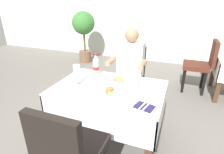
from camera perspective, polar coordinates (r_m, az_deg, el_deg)
ground_plane at (r=2.37m, az=-3.67°, el=-19.86°), size 11.00×11.00×0.00m
back_wall at (r=5.13m, az=13.49°, el=20.64°), size 11.00×0.12×2.88m
main_dining_table at (r=2.10m, az=-0.99°, el=-7.22°), size 1.20×0.82×0.72m
chair_far_diner_seat at (r=2.78m, az=5.20°, el=0.61°), size 0.44×0.50×0.97m
chair_near_camera_side at (r=1.54m, az=-13.08°, el=-21.34°), size 0.44×0.50×0.97m
seated_diner_far at (r=2.62m, az=5.46°, el=2.82°), size 0.50×0.46×1.26m
plate_near_camera at (r=1.87m, az=-1.01°, el=-4.79°), size 0.24×0.24×0.07m
plate_far_diner at (r=2.14m, az=1.82°, el=-0.99°), size 0.24×0.24×0.06m
beer_glass_left at (r=2.08m, az=-10.84°, el=0.73°), size 0.08×0.08×0.23m
beer_glass_middle at (r=1.92m, az=6.94°, el=-1.24°), size 0.07×0.07×0.21m
cola_bottle_primary at (r=2.30m, az=-5.04°, el=3.49°), size 0.07×0.07×0.28m
napkin_cutlery_set at (r=1.69m, az=10.06°, el=-9.10°), size 0.20×0.20×0.01m
background_chair_left at (r=3.67m, az=26.28°, el=3.93°), size 0.50×0.44×0.97m
potted_plant_corner at (r=4.98m, az=-8.84°, el=14.89°), size 0.59×0.59×1.34m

